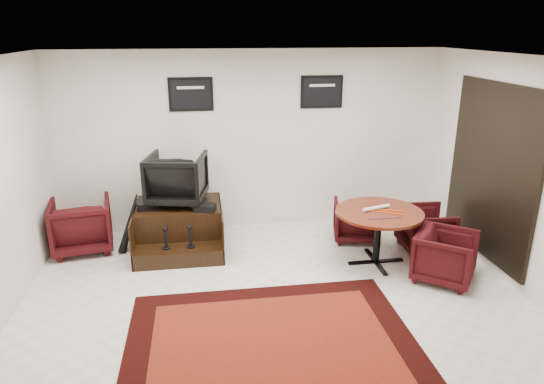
{
  "coord_description": "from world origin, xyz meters",
  "views": [
    {
      "loc": [
        -0.78,
        -4.91,
        3.09
      ],
      "look_at": [
        0.09,
        0.9,
        1.1
      ],
      "focal_mm": 32.0,
      "sensor_mm": 36.0,
      "label": 1
    }
  ],
  "objects_px": {
    "armchair_side": "(81,223)",
    "shine_chair": "(177,176)",
    "table_chair_window": "(426,227)",
    "table_chair_corner": "(446,254)",
    "table_chair_back": "(356,218)",
    "shine_podium": "(180,228)",
    "meeting_table": "(379,218)"
  },
  "relations": [
    {
      "from": "armchair_side",
      "to": "shine_chair",
      "type": "bearing_deg",
      "value": 171.75
    },
    {
      "from": "armchair_side",
      "to": "table_chair_window",
      "type": "height_order",
      "value": "armchair_side"
    },
    {
      "from": "shine_chair",
      "to": "table_chair_corner",
      "type": "bearing_deg",
      "value": 164.68
    },
    {
      "from": "shine_chair",
      "to": "table_chair_back",
      "type": "distance_m",
      "value": 2.76
    },
    {
      "from": "shine_podium",
      "to": "table_chair_back",
      "type": "relative_size",
      "value": 1.89
    },
    {
      "from": "armchair_side",
      "to": "meeting_table",
      "type": "distance_m",
      "value": 4.22
    },
    {
      "from": "meeting_table",
      "to": "table_chair_corner",
      "type": "xyz_separation_m",
      "value": [
        0.69,
        -0.59,
        -0.31
      ]
    },
    {
      "from": "shine_chair",
      "to": "table_chair_back",
      "type": "bearing_deg",
      "value": -174.85
    },
    {
      "from": "table_chair_back",
      "to": "table_chair_window",
      "type": "bearing_deg",
      "value": 164.2
    },
    {
      "from": "shine_podium",
      "to": "armchair_side",
      "type": "xyz_separation_m",
      "value": [
        -1.39,
        0.1,
        0.12
      ]
    },
    {
      "from": "table_chair_corner",
      "to": "armchair_side",
      "type": "bearing_deg",
      "value": 108.9
    },
    {
      "from": "armchair_side",
      "to": "table_chair_corner",
      "type": "distance_m",
      "value": 5.05
    },
    {
      "from": "shine_chair",
      "to": "table_chair_back",
      "type": "relative_size",
      "value": 1.22
    },
    {
      "from": "shine_chair",
      "to": "table_chair_corner",
      "type": "relative_size",
      "value": 1.13
    },
    {
      "from": "shine_podium",
      "to": "meeting_table",
      "type": "height_order",
      "value": "meeting_table"
    },
    {
      "from": "meeting_table",
      "to": "table_chair_corner",
      "type": "bearing_deg",
      "value": -40.21
    },
    {
      "from": "shine_chair",
      "to": "table_chair_corner",
      "type": "xyz_separation_m",
      "value": [
        3.38,
        -1.67,
        -0.69
      ]
    },
    {
      "from": "shine_podium",
      "to": "armchair_side",
      "type": "bearing_deg",
      "value": 176.07
    },
    {
      "from": "shine_podium",
      "to": "armchair_side",
      "type": "height_order",
      "value": "armchair_side"
    },
    {
      "from": "shine_chair",
      "to": "meeting_table",
      "type": "bearing_deg",
      "value": 169.02
    },
    {
      "from": "meeting_table",
      "to": "table_chair_back",
      "type": "relative_size",
      "value": 1.74
    },
    {
      "from": "meeting_table",
      "to": "table_chair_back",
      "type": "distance_m",
      "value": 0.88
    },
    {
      "from": "shine_chair",
      "to": "shine_podium",
      "type": "bearing_deg",
      "value": 100.91
    },
    {
      "from": "shine_podium",
      "to": "table_chair_corner",
      "type": "height_order",
      "value": "table_chair_corner"
    },
    {
      "from": "table_chair_back",
      "to": "table_chair_corner",
      "type": "bearing_deg",
      "value": 130.23
    },
    {
      "from": "armchair_side",
      "to": "table_chair_back",
      "type": "relative_size",
      "value": 1.24
    },
    {
      "from": "shine_chair",
      "to": "table_chair_window",
      "type": "bearing_deg",
      "value": 178.9
    },
    {
      "from": "shine_podium",
      "to": "armchair_side",
      "type": "distance_m",
      "value": 1.4
    },
    {
      "from": "meeting_table",
      "to": "armchair_side",
      "type": "bearing_deg",
      "value": 165.69
    },
    {
      "from": "armchair_side",
      "to": "table_chair_back",
      "type": "xyz_separation_m",
      "value": [
        4.05,
        -0.23,
        -0.08
      ]
    },
    {
      "from": "armchair_side",
      "to": "table_chair_back",
      "type": "bearing_deg",
      "value": 166.91
    },
    {
      "from": "shine_podium",
      "to": "armchair_side",
      "type": "relative_size",
      "value": 1.52
    }
  ]
}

